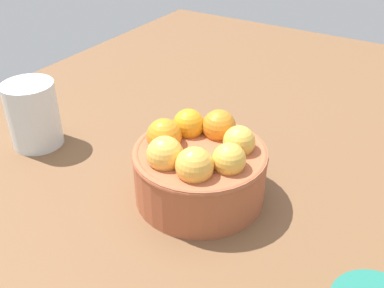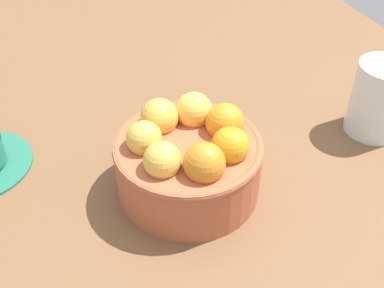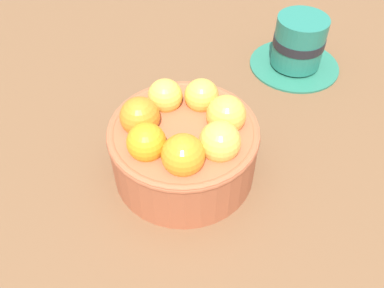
% 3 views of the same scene
% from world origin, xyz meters
% --- Properties ---
extents(ground_plane, '(1.37, 0.95, 0.03)m').
position_xyz_m(ground_plane, '(0.00, 0.00, -0.02)').
color(ground_plane, brown).
extents(terracotta_bowl, '(0.16, 0.16, 0.10)m').
position_xyz_m(terracotta_bowl, '(0.00, -0.00, 0.04)').
color(terracotta_bowl, '#AD5938').
rests_on(terracotta_bowl, ground_plane).
extents(water_glass, '(0.07, 0.07, 0.09)m').
position_xyz_m(water_glass, '(0.02, -0.26, 0.05)').
color(water_glass, silver).
rests_on(water_glass, ground_plane).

